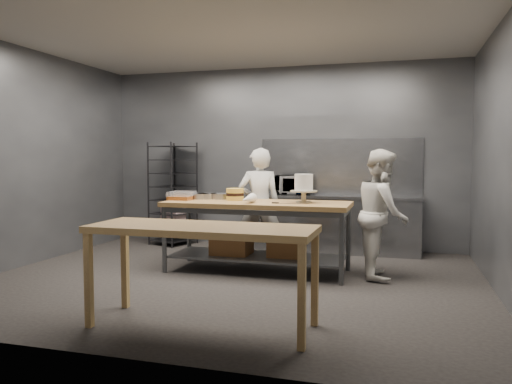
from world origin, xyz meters
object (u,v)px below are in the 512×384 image
Objects in this scene: chef_behind at (259,205)px; layer_cake at (235,194)px; near_counter at (202,235)px; speed_rack at (173,195)px; microwave at (291,185)px; chef_right at (382,214)px; work_table at (256,228)px; frosted_cake_stand at (304,185)px.

chef_behind is 0.58m from layer_cake.
near_counter is 4.32m from speed_rack.
speed_rack reaches higher than near_counter.
speed_rack is 3.23× the size of microwave.
chef_right is at bearing 58.13° from near_counter.
chef_behind is at bearing 67.34° from chef_right.
speed_rack is at bearing -177.78° from microwave.
chef_behind is (-0.28, 2.82, 0.00)m from near_counter.
work_table is 1.47× the size of chef_behind.
microwave is at bearing 37.46° from chef_right.
chef_right is at bearing 8.54° from frosted_cake_stand.
work_table is 4.43× the size of microwave.
chef_right is (1.59, 0.14, 0.23)m from work_table.
speed_rack is at bearing 148.40° from frosted_cake_stand.
speed_rack is at bearing 119.10° from near_counter.
near_counter is at bearing -60.90° from speed_rack.
chef_behind is (-0.14, 0.63, 0.24)m from work_table.
chef_right reaches higher than frosted_cake_stand.
chef_right reaches higher than work_table.
microwave reaches higher than layer_cake.
near_counter is 5.47× the size of frosted_cake_stand.
speed_rack is (-2.10, 3.77, 0.04)m from near_counter.
speed_rack is at bearing -46.96° from chef_behind.
chef_right is at bearing 0.86° from layer_cake.
chef_right reaches higher than microwave.
near_counter is at bearing -78.37° from layer_cake.
microwave is at bearing 86.43° from work_table.
microwave is (2.06, 0.08, 0.19)m from speed_rack.
chef_behind reaches higher than layer_cake.
speed_rack is 4.78× the size of frosted_cake_stand.
frosted_cake_stand is 1.55× the size of layer_cake.
near_counter is 3.69× the size of microwave.
chef_right is 4.37× the size of frosted_cake_stand.
speed_rack is at bearing 137.82° from layer_cake.
chef_right is 6.78× the size of layer_cake.
work_table is at bearing -39.09° from speed_rack.
frosted_cake_stand is at bearing -6.89° from layer_cake.
chef_behind reaches higher than chef_right.
chef_behind is 6.90× the size of layer_cake.
layer_cake is at bearing 160.71° from work_table.
microwave is at bearing 74.42° from layer_cake.
speed_rack reaches higher than chef_right.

